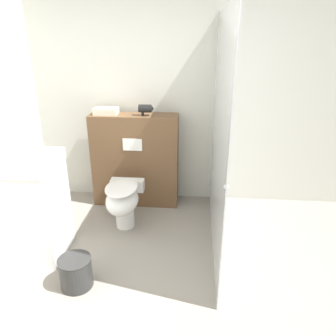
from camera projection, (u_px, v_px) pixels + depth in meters
name	position (u px, v px, depth m)	size (l,w,h in m)	color
ground_plane	(132.00, 316.00, 2.48)	(12.00, 12.00, 0.00)	gray
wall_back	(159.00, 99.00, 3.84)	(8.00, 0.06, 2.50)	silver
partition_panel	(135.00, 160.00, 3.92)	(1.02, 0.28, 1.11)	brown
shower_glass	(219.00, 139.00, 2.96)	(0.04, 1.87, 2.18)	silver
toilet	(123.00, 200.00, 3.45)	(0.37, 0.59, 0.53)	white
sink_vanity	(27.00, 206.00, 3.01)	(0.65, 0.52, 1.14)	white
hair_drier	(146.00, 109.00, 3.62)	(0.17, 0.09, 0.13)	black
folded_towel	(106.00, 111.00, 3.70)	(0.27, 0.17, 0.07)	beige
waste_bin	(76.00, 272.00, 2.73)	(0.28, 0.28, 0.27)	#2D2D2D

